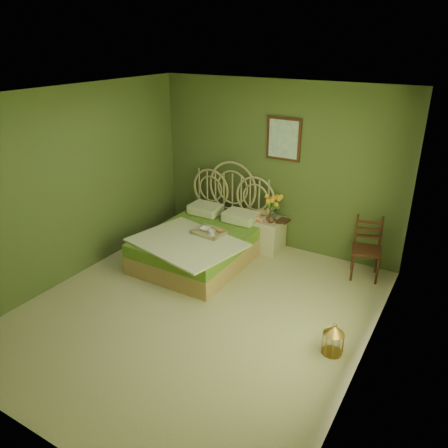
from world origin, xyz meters
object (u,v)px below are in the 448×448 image
Objects in this scene: nightstand at (268,229)px; chair at (368,244)px; birdcage at (333,340)px; bed at (203,241)px.

chair is (1.56, -0.02, 0.14)m from nightstand.
chair reaches higher than birdcage.
bed is 6.16× the size of birdcage.
nightstand is at bearing 165.25° from chair.
birdcage is (0.13, -1.89, -0.32)m from chair.
chair is at bearing 93.89° from birdcage.
bed is 2.22× the size of nightstand.
nightstand is 1.57m from chair.
bed is at bearing -131.52° from nightstand.
bed reaches higher than chair.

